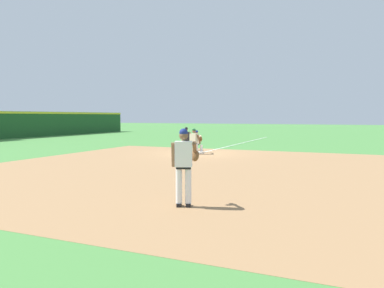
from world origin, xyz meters
name	(u,v)px	position (x,y,z in m)	size (l,w,h in m)	color
ground_plane	(200,153)	(0.00, 0.00, 0.00)	(160.00, 160.00, 0.00)	#47843D
infield_dirt_patch	(195,169)	(-5.98, -2.23, 0.00)	(18.00, 18.00, 0.01)	#9E754C
foul_line_stripe	(242,143)	(8.96, 0.00, 0.01)	(17.91, 0.10, 0.00)	white
first_base_bag	(200,153)	(0.00, 0.00, 0.04)	(0.38, 0.38, 0.09)	white
baseball	(191,164)	(-4.87, -1.57, 0.04)	(0.07, 0.07, 0.07)	white
pitcher	(184,162)	(-11.92, -4.45, 1.06)	(0.81, 0.60, 1.86)	black
first_baseman	(197,140)	(0.14, 0.28, 0.73)	(0.85, 0.96, 1.34)	black
baserunner	(194,140)	(-0.62, 0.13, 0.79)	(0.52, 0.64, 1.46)	black
umpire	(186,138)	(1.45, 1.53, 0.79)	(0.59, 0.67, 1.46)	black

